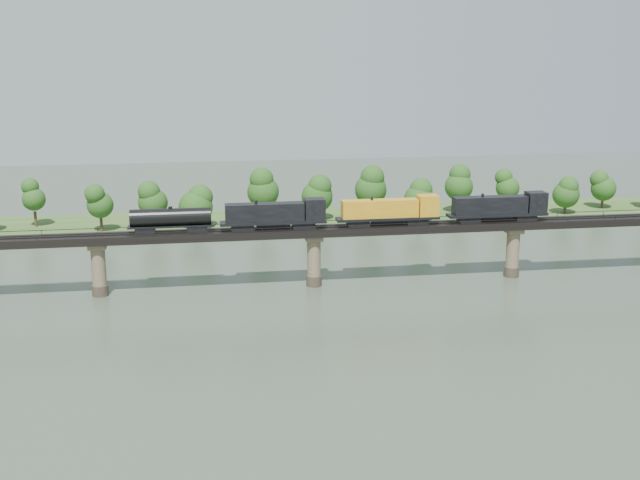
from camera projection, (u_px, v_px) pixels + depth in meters
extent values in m
plane|color=#354234|center=(342.00, 341.00, 125.66)|extent=(400.00, 400.00, 0.00)
cube|color=#325120|center=(282.00, 221.00, 206.98)|extent=(300.00, 24.00, 1.60)
cylinder|color=#473A2D|center=(100.00, 290.00, 148.14)|extent=(3.00, 3.00, 2.00)
cylinder|color=#7B6C50|center=(99.00, 267.00, 147.06)|extent=(2.60, 2.60, 9.00)
cube|color=#7B6C50|center=(97.00, 246.00, 146.10)|extent=(3.20, 3.20, 1.00)
cylinder|color=#473A2D|center=(314.00, 281.00, 154.19)|extent=(3.00, 3.00, 2.00)
cylinder|color=#7B6C50|center=(314.00, 258.00, 153.11)|extent=(2.60, 2.60, 9.00)
cube|color=#7B6C50|center=(314.00, 238.00, 152.15)|extent=(3.20, 3.20, 1.00)
cylinder|color=#473A2D|center=(511.00, 272.00, 160.24)|extent=(3.00, 3.00, 2.00)
cylinder|color=#7B6C50|center=(513.00, 250.00, 159.16)|extent=(2.60, 2.60, 9.00)
cube|color=#7B6C50|center=(514.00, 230.00, 158.20)|extent=(3.20, 3.20, 1.00)
cube|color=black|center=(314.00, 231.00, 151.85)|extent=(220.00, 5.00, 1.50)
cube|color=black|center=(314.00, 228.00, 150.93)|extent=(220.00, 0.12, 0.16)
cube|color=black|center=(313.00, 226.00, 152.37)|extent=(220.00, 0.12, 0.16)
cube|color=black|center=(316.00, 227.00, 149.20)|extent=(220.00, 0.10, 0.10)
cube|color=black|center=(312.00, 221.00, 153.80)|extent=(220.00, 0.10, 0.10)
cube|color=black|center=(316.00, 228.00, 149.29)|extent=(0.08, 0.08, 0.70)
cube|color=black|center=(312.00, 223.00, 153.89)|extent=(0.08, 0.08, 0.70)
cylinder|color=#382619|center=(36.00, 219.00, 196.34)|extent=(0.70, 0.70, 3.71)
sphere|color=#1A4313|center=(34.00, 199.00, 195.15)|extent=(5.67, 5.67, 5.67)
sphere|color=#1A4313|center=(33.00, 187.00, 194.41)|extent=(4.25, 4.25, 4.25)
cylinder|color=#382619|center=(101.00, 224.00, 191.31)|extent=(0.70, 0.70, 3.51)
sphere|color=#1A4313|center=(100.00, 205.00, 190.19)|extent=(6.31, 6.31, 6.31)
sphere|color=#1A4313|center=(99.00, 193.00, 189.49)|extent=(4.73, 4.73, 4.73)
cylinder|color=#382619|center=(154.00, 221.00, 195.60)|extent=(0.70, 0.70, 3.34)
sphere|color=#1A4313|center=(153.00, 203.00, 194.53)|extent=(7.18, 7.18, 7.18)
sphere|color=#1A4313|center=(152.00, 191.00, 193.86)|extent=(5.39, 5.39, 5.39)
cylinder|color=#382619|center=(196.00, 223.00, 194.63)|extent=(0.70, 0.70, 2.83)
sphere|color=#1A4313|center=(196.00, 207.00, 193.72)|extent=(8.26, 8.26, 8.26)
sphere|color=#1A4313|center=(195.00, 198.00, 193.16)|extent=(6.19, 6.19, 6.19)
cylinder|color=#382619|center=(263.00, 212.00, 203.32)|extent=(0.70, 0.70, 3.96)
sphere|color=#1A4313|center=(263.00, 192.00, 202.05)|extent=(8.07, 8.07, 8.07)
sphere|color=#1A4313|center=(263.00, 179.00, 201.26)|extent=(6.05, 6.05, 6.05)
cylinder|color=#382619|center=(317.00, 213.00, 203.99)|extent=(0.70, 0.70, 3.27)
sphere|color=#1A4313|center=(317.00, 197.00, 202.94)|extent=(8.03, 8.03, 8.03)
sphere|color=#1A4313|center=(317.00, 186.00, 202.29)|extent=(6.02, 6.02, 6.02)
cylinder|color=#382619|center=(370.00, 209.00, 207.17)|extent=(0.70, 0.70, 3.92)
sphere|color=#1A4313|center=(371.00, 190.00, 205.91)|extent=(8.29, 8.29, 8.29)
sphere|color=#1A4313|center=(371.00, 177.00, 205.13)|extent=(6.21, 6.21, 6.21)
cylinder|color=#382619|center=(419.00, 215.00, 202.25)|extent=(0.70, 0.70, 3.02)
sphere|color=#1A4313|center=(419.00, 200.00, 201.29)|extent=(7.74, 7.74, 7.74)
sphere|color=#1A4313|center=(419.00, 190.00, 200.68)|extent=(5.80, 5.80, 5.80)
cylinder|color=#382619|center=(458.00, 205.00, 212.48)|extent=(0.70, 0.70, 3.80)
sphere|color=#1A4313|center=(459.00, 187.00, 211.27)|extent=(7.47, 7.47, 7.47)
sphere|color=#1A4313|center=(459.00, 175.00, 210.51)|extent=(5.60, 5.60, 5.60)
cylinder|color=#382619|center=(507.00, 205.00, 214.82)|extent=(0.70, 0.70, 3.38)
sphere|color=#1A4313|center=(508.00, 188.00, 213.74)|extent=(6.23, 6.23, 6.23)
sphere|color=#1A4313|center=(508.00, 178.00, 213.06)|extent=(4.67, 4.67, 4.67)
cylinder|color=#382619|center=(565.00, 208.00, 211.36)|extent=(0.70, 0.70, 2.77)
sphere|color=#1A4313|center=(566.00, 195.00, 210.47)|extent=(7.04, 7.04, 7.04)
sphere|color=#1A4313|center=(567.00, 186.00, 209.92)|extent=(5.28, 5.28, 5.28)
cylinder|color=#382619|center=(602.00, 203.00, 218.31)|extent=(0.70, 0.70, 2.94)
sphere|color=#1A4313|center=(603.00, 189.00, 217.37)|extent=(6.73, 6.73, 6.73)
sphere|color=#1A4313|center=(604.00, 180.00, 216.78)|extent=(5.05, 5.05, 5.05)
cube|color=black|center=(525.00, 217.00, 157.90)|extent=(4.19, 2.52, 1.15)
cube|color=black|center=(469.00, 219.00, 156.15)|extent=(4.19, 2.52, 1.15)
cube|color=black|center=(497.00, 214.00, 156.85)|extent=(19.92, 3.15, 0.52)
cube|color=black|center=(490.00, 205.00, 156.15)|extent=(14.68, 2.83, 3.35)
cube|color=black|center=(536.00, 202.00, 157.50)|extent=(3.77, 3.15, 3.98)
cylinder|color=black|center=(497.00, 217.00, 156.99)|extent=(6.29, 1.47, 1.47)
cube|color=black|center=(417.00, 221.00, 154.57)|extent=(4.19, 2.52, 1.15)
cube|color=black|center=(358.00, 223.00, 152.82)|extent=(4.19, 2.52, 1.15)
cube|color=black|center=(388.00, 218.00, 153.52)|extent=(19.92, 3.15, 0.52)
cube|color=gold|center=(380.00, 209.00, 152.82)|extent=(14.68, 2.83, 3.35)
cube|color=gold|center=(428.00, 205.00, 154.17)|extent=(3.77, 3.15, 3.98)
cylinder|color=black|center=(387.00, 221.00, 153.66)|extent=(6.29, 1.47, 1.47)
cube|color=black|center=(304.00, 225.00, 151.24)|extent=(4.19, 2.52, 1.15)
cube|color=black|center=(243.00, 227.00, 149.49)|extent=(4.19, 2.52, 1.15)
cube|color=black|center=(273.00, 222.00, 150.19)|extent=(19.92, 3.15, 0.52)
cube|color=black|center=(265.00, 212.00, 149.49)|extent=(14.68, 2.83, 3.35)
cube|color=black|center=(315.00, 209.00, 150.84)|extent=(3.77, 3.15, 3.98)
cylinder|color=black|center=(273.00, 225.00, 150.33)|extent=(6.29, 1.47, 1.47)
cube|color=black|center=(197.00, 229.00, 148.23)|extent=(3.67, 2.31, 1.15)
cube|color=black|center=(145.00, 230.00, 146.80)|extent=(3.67, 2.31, 1.15)
cube|color=black|center=(171.00, 226.00, 147.35)|extent=(15.73, 2.52, 0.31)
cylinder|color=black|center=(171.00, 217.00, 146.95)|extent=(14.68, 3.15, 3.15)
cylinder|color=black|center=(170.00, 208.00, 146.54)|extent=(0.73, 0.73, 0.52)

